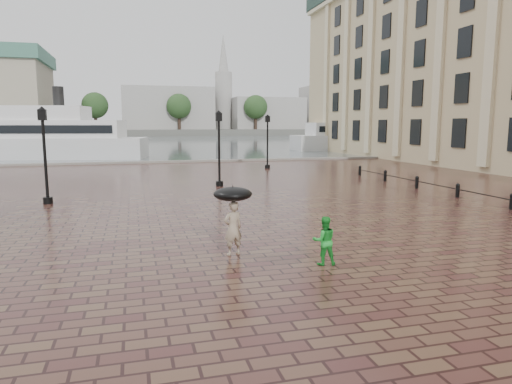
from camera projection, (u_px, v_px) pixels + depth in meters
ground at (207, 250)px, 13.61m from camera, size 300.00×300.00×0.00m
harbour_water at (142, 141)px, 101.47m from camera, size 240.00×240.00×0.00m
quay_edge at (155, 163)px, 44.17m from camera, size 80.00×0.60×0.30m
far_shore at (138, 132)px, 166.27m from camera, size 300.00×60.00×2.00m
distant_skyline at (272, 109)px, 167.86m from camera, size 102.50×22.00×33.00m
far_trees at (138, 106)px, 144.02m from camera, size 188.00×8.00×13.50m
bollard_row at (458, 190)px, 23.36m from camera, size 0.22×21.22×0.73m
street_lamps at (141, 146)px, 29.59m from camera, size 21.44×14.44×4.40m
adult_pedestrian at (233, 228)px, 13.01m from camera, size 0.66×0.52×1.57m
child_pedestrian at (324, 241)px, 12.13m from camera, size 0.71×0.59×1.31m
ferry_near at (34, 137)px, 49.41m from camera, size 24.19×10.03×7.72m
ferry_far at (368, 135)px, 66.90m from camera, size 22.63×6.21×7.36m
umbrella at (233, 194)px, 12.86m from camera, size 1.10×1.10×1.11m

